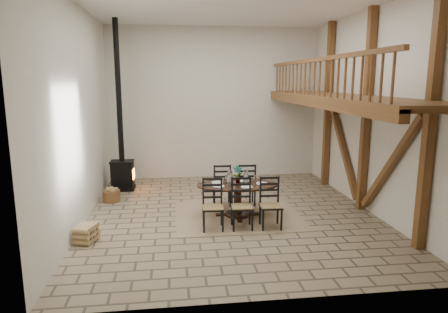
{
  "coord_description": "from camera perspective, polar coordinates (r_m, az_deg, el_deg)",
  "views": [
    {
      "loc": [
        -1.39,
        -9.39,
        3.29
      ],
      "look_at": [
        -0.14,
        0.4,
        1.38
      ],
      "focal_mm": 32.0,
      "sensor_mm": 36.0,
      "label": 1
    }
  ],
  "objects": [
    {
      "name": "rug",
      "position": [
        9.9,
        1.94,
        -8.42
      ],
      "size": [
        3.0,
        2.5,
        0.02
      ],
      "primitive_type": "cube",
      "color": "tan",
      "rests_on": "ground"
    },
    {
      "name": "ground",
      "position": [
        10.05,
        1.07,
        -8.18
      ],
      "size": [
        8.0,
        8.0,
        0.0
      ],
      "primitive_type": "plane",
      "color": "#8B7A5D",
      "rests_on": "ground"
    },
    {
      "name": "room_shell",
      "position": [
        9.74,
        8.17,
        9.21
      ],
      "size": [
        7.02,
        8.02,
        5.01
      ],
      "color": "beige",
      "rests_on": "ground"
    },
    {
      "name": "log_basket",
      "position": [
        11.41,
        -15.77,
        -5.36
      ],
      "size": [
        0.47,
        0.47,
        0.39
      ],
      "rotation": [
        0.0,
        0.0,
        0.24
      ],
      "color": "brown",
      "rests_on": "ground"
    },
    {
      "name": "wood_stove",
      "position": [
        12.3,
        -14.42,
        0.4
      ],
      "size": [
        0.71,
        0.55,
        5.0
      ],
      "rotation": [
        0.0,
        0.0,
        -0.03
      ],
      "color": "black",
      "rests_on": "ground"
    },
    {
      "name": "log_stack",
      "position": [
        8.79,
        -19.12,
        -10.37
      ],
      "size": [
        0.5,
        0.58,
        0.37
      ],
      "rotation": [
        0.0,
        0.0,
        -0.33
      ],
      "color": "tan",
      "rests_on": "ground"
    },
    {
      "name": "dining_table",
      "position": [
        9.65,
        2.04,
        -6.27
      ],
      "size": [
        2.02,
        2.25,
        1.26
      ],
      "rotation": [
        0.0,
        0.0,
        -0.05
      ],
      "color": "black",
      "rests_on": "ground"
    }
  ]
}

